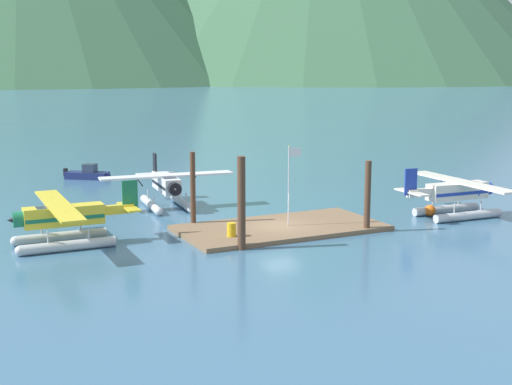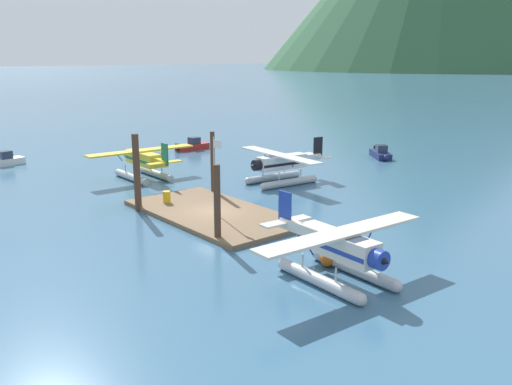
% 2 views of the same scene
% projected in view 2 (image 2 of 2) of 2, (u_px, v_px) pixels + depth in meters
% --- Properties ---
extents(ground_plane, '(1200.00, 1200.00, 0.00)m').
position_uv_depth(ground_plane, '(213.00, 215.00, 39.57)').
color(ground_plane, '#38607F').
extents(dock_platform, '(13.73, 7.08, 0.30)m').
position_uv_depth(dock_platform, '(213.00, 213.00, 39.53)').
color(dock_platform, brown).
rests_on(dock_platform, ground).
extents(piling_near_left, '(0.50, 0.50, 5.70)m').
position_uv_depth(piling_near_left, '(137.00, 173.00, 40.11)').
color(piling_near_left, '#4C3323').
rests_on(piling_near_left, ground).
extents(piling_near_right, '(0.42, 0.42, 4.82)m').
position_uv_depth(piling_near_right, '(217.00, 204.00, 33.42)').
color(piling_near_right, '#4C3323').
rests_on(piling_near_right, ground).
extents(piling_far_left, '(0.37, 0.37, 5.22)m').
position_uv_depth(piling_far_left, '(213.00, 163.00, 44.83)').
color(piling_far_left, '#4C3323').
rests_on(piling_far_left, ground).
extents(flagpole, '(0.95, 0.10, 5.45)m').
position_uv_depth(flagpole, '(215.00, 166.00, 38.08)').
color(flagpole, silver).
rests_on(flagpole, dock_platform).
extents(fuel_drum, '(0.62, 0.62, 0.88)m').
position_uv_depth(fuel_drum, '(167.00, 197.00, 41.75)').
color(fuel_drum, gold).
rests_on(fuel_drum, dock_platform).
extents(mooring_buoy, '(0.84, 0.84, 0.84)m').
position_uv_depth(mooring_buoy, '(328.00, 259.00, 29.86)').
color(mooring_buoy, orange).
rests_on(mooring_buoy, ground).
extents(seaplane_white_bow_left, '(10.49, 7.96, 3.84)m').
position_uv_depth(seaplane_white_bow_left, '(281.00, 166.00, 49.08)').
color(seaplane_white_bow_left, '#B7BABF').
rests_on(seaplane_white_bow_left, ground).
extents(seaplane_cream_stbd_aft, '(7.98, 10.46, 3.84)m').
position_uv_depth(seaplane_cream_stbd_aft, '(338.00, 251.00, 27.72)').
color(seaplane_cream_stbd_aft, '#B7BABF').
rests_on(seaplane_cream_stbd_aft, ground).
extents(seaplane_yellow_port_fwd, '(7.98, 10.43, 3.84)m').
position_uv_depth(seaplane_yellow_port_fwd, '(143.00, 162.00, 50.93)').
color(seaplane_yellow_port_fwd, '#B7BABF').
rests_on(seaplane_yellow_port_fwd, ground).
extents(boat_white_open_sw, '(2.23, 4.85, 1.50)m').
position_uv_depth(boat_white_open_sw, '(4.00, 161.00, 57.44)').
color(boat_white_open_sw, silver).
rests_on(boat_white_open_sw, ground).
extents(boat_red_open_west, '(1.75, 4.89, 1.50)m').
position_uv_depth(boat_red_open_west, '(193.00, 146.00, 67.12)').
color(boat_red_open_west, '#B2231E').
rests_on(boat_red_open_west, ground).
extents(boat_navy_open_north, '(4.27, 3.71, 1.50)m').
position_uv_depth(boat_navy_open_north, '(381.00, 154.00, 61.61)').
color(boat_navy_open_north, navy).
rests_on(boat_navy_open_north, ground).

